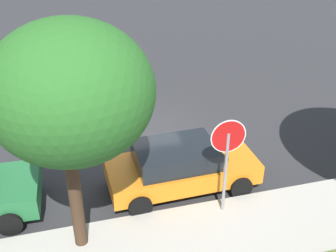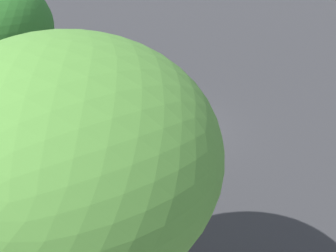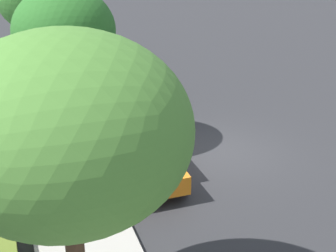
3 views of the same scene
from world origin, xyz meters
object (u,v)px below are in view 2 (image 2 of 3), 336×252
(stop_sign, at_px, (57,131))
(parked_car_green, at_px, (39,79))
(parked_car_orange, at_px, (95,144))
(street_tree_mid_block, at_px, (69,157))

(stop_sign, distance_m, parked_car_green, 7.18)
(stop_sign, bearing_deg, parked_car_green, -13.84)
(stop_sign, relative_size, parked_car_orange, 0.67)
(parked_car_orange, bearing_deg, stop_sign, 118.40)
(parked_car_orange, relative_size, street_tree_mid_block, 0.69)
(stop_sign, distance_m, parked_car_orange, 2.03)
(parked_car_orange, distance_m, street_tree_mid_block, 7.28)
(parked_car_orange, relative_size, parked_car_green, 0.92)
(stop_sign, height_order, parked_car_orange, stop_sign)
(parked_car_green, xyz_separation_m, street_tree_mid_block, (-11.77, 3.09, 3.60))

